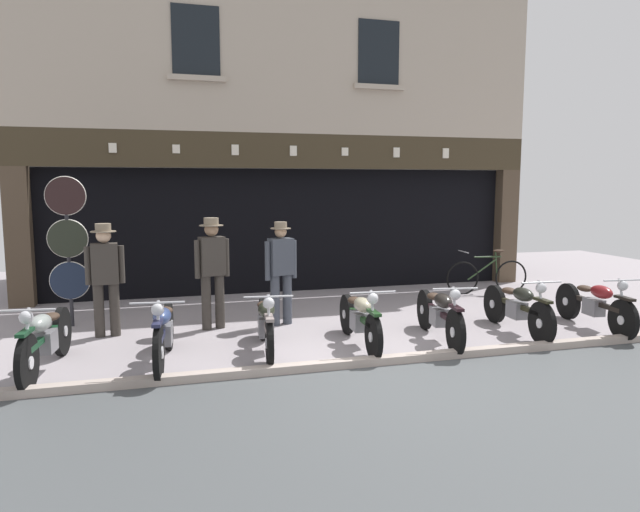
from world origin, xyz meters
TOP-DOWN VIEW (x-y plane):
  - ground at (0.00, -0.98)m, footprint 22.74×22.00m
  - shop_facade at (0.00, 6.98)m, footprint 11.04×4.42m
  - motorcycle_far_left at (-4.03, 0.91)m, footprint 0.62×2.04m
  - motorcycle_left at (-2.64, 0.84)m, footprint 0.62×1.99m
  - motorcycle_center_left at (-1.30, 0.99)m, footprint 0.62×1.92m
  - motorcycle_center at (0.03, 0.94)m, footprint 0.62×1.96m
  - motorcycle_center_right at (1.23, 0.85)m, footprint 0.62×2.02m
  - motorcycle_right at (2.60, 0.95)m, footprint 0.62×1.99m
  - motorcycle_far_right at (3.91, 0.82)m, footprint 0.62×1.98m
  - salesman_left at (-3.45, 2.47)m, footprint 0.56×0.37m
  - shopkeeper_center at (-1.87, 2.49)m, footprint 0.55×0.37m
  - salesman_right at (-0.77, 2.48)m, footprint 0.55×0.33m
  - tyre_sign_pole at (-4.05, 3.28)m, footprint 0.62×0.06m
  - advert_board_near at (2.23, 5.40)m, footprint 0.79×0.03m
  - advert_board_far at (3.27, 5.40)m, footprint 0.80×0.03m
  - leaning_bicycle at (3.94, 3.93)m, footprint 1.78×0.50m

SIDE VIEW (x-z plane):
  - ground at x=0.00m, z-range -0.13..0.05m
  - leaning_bicycle at x=3.94m, z-range -0.10..0.85m
  - motorcycle_center at x=0.03m, z-range -0.04..0.86m
  - motorcycle_center_left at x=-1.30m, z-range -0.04..0.86m
  - motorcycle_far_right at x=3.91m, z-range -0.04..0.86m
  - motorcycle_right at x=2.60m, z-range -0.04..0.87m
  - motorcycle_center_right at x=1.23m, z-range -0.04..0.87m
  - motorcycle_far_left at x=-4.03m, z-range -0.03..0.89m
  - motorcycle_left at x=-2.64m, z-range -0.03..0.90m
  - salesman_right at x=-0.77m, z-range 0.09..1.77m
  - salesman_left at x=-3.45m, z-range 0.10..1.80m
  - shopkeeper_center at x=-1.87m, z-range 0.11..1.87m
  - tyre_sign_pole at x=-4.05m, z-range 0.19..2.60m
  - shop_facade at x=0.00m, z-range -1.62..5.23m
  - advert_board_near at x=2.23m, z-range 1.43..2.32m
  - advert_board_far at x=3.27m, z-range 1.45..2.37m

